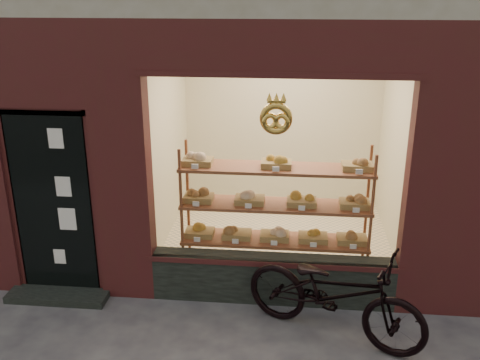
# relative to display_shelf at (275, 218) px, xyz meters

# --- Properties ---
(display_shelf) EXTENTS (2.20, 0.45, 1.70)m
(display_shelf) POSITION_rel_display_shelf_xyz_m (0.00, 0.00, 0.00)
(display_shelf) COLOR brown
(display_shelf) RESTS_ON ground
(bicycle) EXTENTS (1.99, 1.36, 0.99)m
(bicycle) POSITION_rel_display_shelf_xyz_m (0.64, -1.02, -0.34)
(bicycle) COLOR black
(bicycle) RESTS_ON ground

